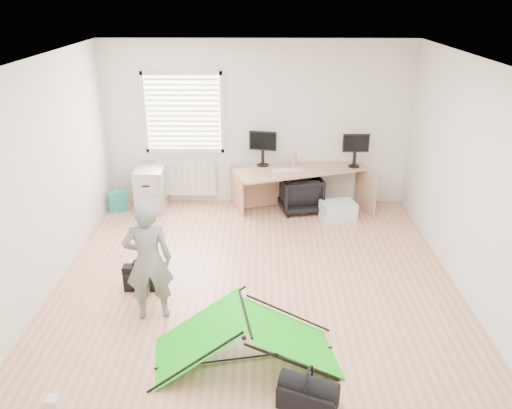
{
  "coord_description": "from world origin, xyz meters",
  "views": [
    {
      "loc": [
        0.06,
        -5.24,
        3.4
      ],
      "look_at": [
        0.0,
        0.4,
        0.95
      ],
      "focal_mm": 35.0,
      "sensor_mm": 36.0,
      "label": 1
    }
  ],
  "objects_px": {
    "kite": "(245,336)",
    "desk": "(301,190)",
    "storage_crate": "(338,211)",
    "person": "(148,261)",
    "office_chair": "(300,193)",
    "laptop_bag": "(142,278)",
    "monitor_left": "(263,153)",
    "monitor_right": "(355,155)",
    "filing_cabinet": "(151,189)",
    "thermos": "(294,160)",
    "duffel_bag": "(308,396)"
  },
  "relations": [
    {
      "from": "kite",
      "to": "desk",
      "type": "bearing_deg",
      "value": 66.89
    },
    {
      "from": "storage_crate",
      "to": "person",
      "type": "bearing_deg",
      "value": -133.5
    },
    {
      "from": "office_chair",
      "to": "laptop_bag",
      "type": "distance_m",
      "value": 3.2
    },
    {
      "from": "desk",
      "to": "monitor_left",
      "type": "relative_size",
      "value": 4.8
    },
    {
      "from": "desk",
      "to": "laptop_bag",
      "type": "xyz_separation_m",
      "value": [
        -2.1,
        -2.41,
        -0.2
      ]
    },
    {
      "from": "monitor_right",
      "to": "monitor_left",
      "type": "bearing_deg",
      "value": 176.85
    },
    {
      "from": "monitor_right",
      "to": "person",
      "type": "xyz_separation_m",
      "value": [
        -2.72,
        -3.05,
        -0.22
      ]
    },
    {
      "from": "filing_cabinet",
      "to": "monitor_left",
      "type": "xyz_separation_m",
      "value": [
        1.85,
        0.13,
        0.58
      ]
    },
    {
      "from": "desk",
      "to": "laptop_bag",
      "type": "relative_size",
      "value": 4.85
    },
    {
      "from": "person",
      "to": "thermos",
      "type": "bearing_deg",
      "value": -131.52
    },
    {
      "from": "thermos",
      "to": "kite",
      "type": "relative_size",
      "value": 0.15
    },
    {
      "from": "storage_crate",
      "to": "thermos",
      "type": "bearing_deg",
      "value": 151.13
    },
    {
      "from": "office_chair",
      "to": "storage_crate",
      "type": "xyz_separation_m",
      "value": [
        0.58,
        -0.36,
        -0.16
      ]
    },
    {
      "from": "thermos",
      "to": "duffel_bag",
      "type": "height_order",
      "value": "thermos"
    },
    {
      "from": "monitor_left",
      "to": "duffel_bag",
      "type": "bearing_deg",
      "value": -72.48
    },
    {
      "from": "filing_cabinet",
      "to": "duffel_bag",
      "type": "xyz_separation_m",
      "value": [
        2.24,
        -4.28,
        -0.25
      ]
    },
    {
      "from": "duffel_bag",
      "to": "monitor_left",
      "type": "bearing_deg",
      "value": 116.6
    },
    {
      "from": "duffel_bag",
      "to": "monitor_right",
      "type": "bearing_deg",
      "value": 97.48
    },
    {
      "from": "kite",
      "to": "monitor_right",
      "type": "bearing_deg",
      "value": 55.56
    },
    {
      "from": "monitor_left",
      "to": "thermos",
      "type": "relative_size",
      "value": 1.66
    },
    {
      "from": "monitor_left",
      "to": "kite",
      "type": "xyz_separation_m",
      "value": [
        -0.17,
        -3.81,
        -0.66
      ]
    },
    {
      "from": "desk",
      "to": "duffel_bag",
      "type": "bearing_deg",
      "value": -112.15
    },
    {
      "from": "filing_cabinet",
      "to": "monitor_right",
      "type": "relative_size",
      "value": 1.69
    },
    {
      "from": "desk",
      "to": "storage_crate",
      "type": "bearing_deg",
      "value": -51.25
    },
    {
      "from": "duffel_bag",
      "to": "kite",
      "type": "bearing_deg",
      "value": 154.69
    },
    {
      "from": "kite",
      "to": "office_chair",
      "type": "bearing_deg",
      "value": 67.1
    },
    {
      "from": "person",
      "to": "duffel_bag",
      "type": "bearing_deg",
      "value": 129.99
    },
    {
      "from": "laptop_bag",
      "to": "monitor_left",
      "type": "bearing_deg",
      "value": 61.26
    },
    {
      "from": "desk",
      "to": "person",
      "type": "distance_m",
      "value": 3.49
    },
    {
      "from": "office_chair",
      "to": "kite",
      "type": "distance_m",
      "value": 3.74
    },
    {
      "from": "monitor_right",
      "to": "filing_cabinet",
      "type": "bearing_deg",
      "value": 179.97
    },
    {
      "from": "person",
      "to": "filing_cabinet",
      "type": "bearing_deg",
      "value": -89.37
    },
    {
      "from": "thermos",
      "to": "laptop_bag",
      "type": "relative_size",
      "value": 0.61
    },
    {
      "from": "monitor_left",
      "to": "kite",
      "type": "height_order",
      "value": "monitor_left"
    },
    {
      "from": "filing_cabinet",
      "to": "duffel_bag",
      "type": "relative_size",
      "value": 1.4
    },
    {
      "from": "monitor_left",
      "to": "kite",
      "type": "distance_m",
      "value": 3.87
    },
    {
      "from": "filing_cabinet",
      "to": "storage_crate",
      "type": "height_order",
      "value": "filing_cabinet"
    },
    {
      "from": "person",
      "to": "laptop_bag",
      "type": "xyz_separation_m",
      "value": [
        -0.23,
        0.52,
        -0.54
      ]
    },
    {
      "from": "monitor_left",
      "to": "monitor_right",
      "type": "height_order",
      "value": "monitor_left"
    },
    {
      "from": "office_chair",
      "to": "duffel_bag",
      "type": "bearing_deg",
      "value": 76.31
    },
    {
      "from": "office_chair",
      "to": "filing_cabinet",
      "type": "bearing_deg",
      "value": -11.3
    },
    {
      "from": "desk",
      "to": "thermos",
      "type": "bearing_deg",
      "value": 150.15
    },
    {
      "from": "monitor_right",
      "to": "kite",
      "type": "relative_size",
      "value": 0.24
    },
    {
      "from": "office_chair",
      "to": "person",
      "type": "height_order",
      "value": "person"
    },
    {
      "from": "filing_cabinet",
      "to": "monitor_left",
      "type": "bearing_deg",
      "value": 0.77
    },
    {
      "from": "thermos",
      "to": "office_chair",
      "type": "xyz_separation_m",
      "value": [
        0.11,
        -0.02,
        -0.56
      ]
    },
    {
      "from": "monitor_left",
      "to": "duffel_bag",
      "type": "distance_m",
      "value": 4.51
    },
    {
      "from": "thermos",
      "to": "duffel_bag",
      "type": "relative_size",
      "value": 0.52
    },
    {
      "from": "person",
      "to": "kite",
      "type": "distance_m",
      "value": 1.36
    },
    {
      "from": "laptop_bag",
      "to": "kite",
      "type": "bearing_deg",
      "value": -42.65
    }
  ]
}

